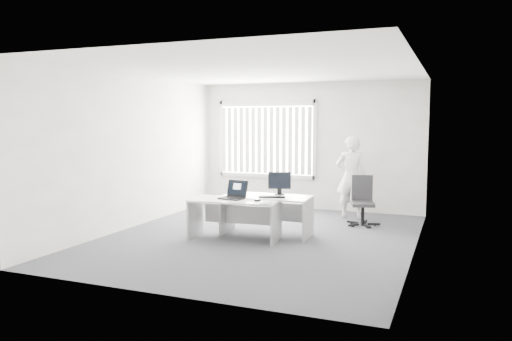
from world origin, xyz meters
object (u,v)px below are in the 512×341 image
at_px(laptop, 232,190).
at_px(person, 351,177).
at_px(desk_far, 266,207).
at_px(office_chair, 362,210).
at_px(monitor, 279,183).
at_px(desk_near, 235,210).

bearing_deg(laptop, person, 69.23).
distance_m(desk_far, office_chair, 2.02).
xyz_separation_m(person, monitor, (-0.88, -1.87, 0.05)).
height_order(desk_near, desk_far, desk_far).
bearing_deg(person, monitor, 54.82).
bearing_deg(office_chair, person, 102.76).
height_order(person, monitor, person).
height_order(person, laptop, person).
height_order(desk_far, office_chair, office_chair).
relative_size(person, laptop, 4.30).
xyz_separation_m(desk_near, person, (1.43, 2.54, 0.35)).
distance_m(desk_near, office_chair, 2.61).
height_order(desk_near, person, person).
distance_m(desk_near, desk_far, 0.59).
bearing_deg(office_chair, desk_far, -149.16).
bearing_deg(desk_near, monitor, 45.32).
bearing_deg(laptop, desk_near, 3.14).
distance_m(desk_far, person, 2.37).
relative_size(desk_near, monitor, 3.86).
distance_m(office_chair, person, 0.91).
bearing_deg(office_chair, desk_near, -148.74).
relative_size(desk_near, laptop, 3.92).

